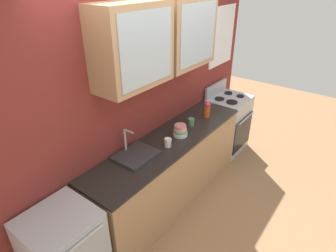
{
  "coord_description": "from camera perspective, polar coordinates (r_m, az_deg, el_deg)",
  "views": [
    {
      "loc": [
        -2.25,
        -1.67,
        2.6
      ],
      "look_at": [
        -0.05,
        0.0,
        1.09
      ],
      "focal_mm": 30.39,
      "sensor_mm": 36.0,
      "label": 1
    }
  ],
  "objects": [
    {
      "name": "stove_range",
      "position": [
        4.64,
        11.77,
        0.51
      ],
      "size": [
        0.65,
        0.58,
        1.08
      ],
      "color": "#ADAFB5",
      "rests_on": "ground_plane"
    },
    {
      "name": "cup_near_bowls",
      "position": [
        3.56,
        4.68,
        0.85
      ],
      "size": [
        0.12,
        0.08,
        0.1
      ],
      "color": "#4C7F59",
      "rests_on": "counter"
    },
    {
      "name": "vase",
      "position": [
        3.76,
        7.84,
        3.38
      ],
      "size": [
        0.08,
        0.08,
        0.22
      ],
      "color": "#BF4C19",
      "rests_on": "counter"
    },
    {
      "name": "back_wall_unit",
      "position": [
        3.17,
        -3.51,
        8.39
      ],
      "size": [
        4.23,
        0.45,
        2.64
      ],
      "color": "maroon",
      "rests_on": "ground_plane"
    },
    {
      "name": "ground_plane",
      "position": [
        3.82,
        0.42,
        -14.28
      ],
      "size": [
        10.0,
        10.0,
        0.0
      ],
      "primitive_type": "plane",
      "color": "#936B47"
    },
    {
      "name": "sink_faucet",
      "position": [
        2.99,
        -6.5,
        -5.71
      ],
      "size": [
        0.42,
        0.35,
        0.28
      ],
      "color": "#2D2D30",
      "rests_on": "counter"
    },
    {
      "name": "bowl_stack",
      "position": [
        3.32,
        2.47,
        -0.94
      ],
      "size": [
        0.17,
        0.17,
        0.14
      ],
      "color": "white",
      "rests_on": "counter"
    },
    {
      "name": "counter",
      "position": [
        3.53,
        0.45,
        -8.91
      ],
      "size": [
        2.36,
        0.58,
        0.9
      ],
      "color": "#A87F56",
      "rests_on": "ground_plane"
    },
    {
      "name": "cup_near_sink",
      "position": [
        3.12,
        -0.01,
        -3.32
      ],
      "size": [
        0.11,
        0.07,
        0.1
      ],
      "color": "silver",
      "rests_on": "counter"
    }
  ]
}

